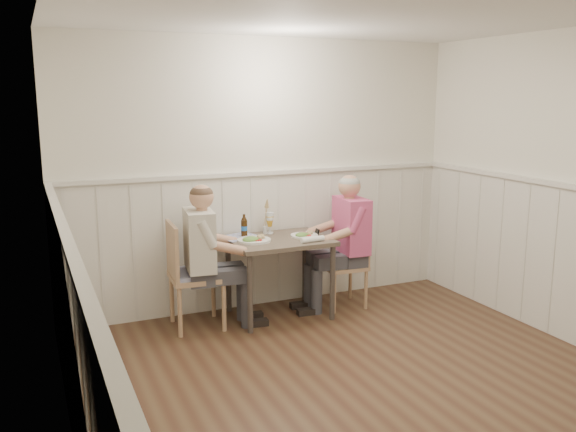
% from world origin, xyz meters
% --- Properties ---
extents(ground_plane, '(4.50, 4.50, 0.00)m').
position_xyz_m(ground_plane, '(0.00, 0.00, 0.00)').
color(ground_plane, '#452A1D').
extents(room_shell, '(4.04, 4.54, 2.60)m').
position_xyz_m(room_shell, '(0.00, 0.00, 1.52)').
color(room_shell, white).
rests_on(room_shell, ground).
extents(wainscot, '(4.00, 4.49, 1.34)m').
position_xyz_m(wainscot, '(0.00, 0.69, 0.69)').
color(wainscot, white).
rests_on(wainscot, ground).
extents(dining_table, '(0.91, 0.70, 0.75)m').
position_xyz_m(dining_table, '(-0.01, 1.84, 0.65)').
color(dining_table, brown).
rests_on(dining_table, ground).
extents(chair_right, '(0.42, 0.42, 0.84)m').
position_xyz_m(chair_right, '(0.72, 1.84, 0.46)').
color(chair_right, '#9D7B59').
rests_on(chair_right, ground).
extents(chair_left, '(0.48, 0.48, 0.97)m').
position_xyz_m(chair_left, '(-0.86, 1.88, 0.52)').
color(chair_left, '#9D7B59').
rests_on(chair_left, ground).
extents(man_in_pink, '(0.64, 0.44, 1.33)m').
position_xyz_m(man_in_pink, '(0.69, 1.81, 0.56)').
color(man_in_pink, '#3F3F47').
rests_on(man_in_pink, ground).
extents(diner_cream, '(0.65, 0.45, 1.33)m').
position_xyz_m(diner_cream, '(-0.74, 1.82, 0.56)').
color(diner_cream, '#3F3F47').
rests_on(diner_cream, ground).
extents(plate_man, '(0.26, 0.26, 0.07)m').
position_xyz_m(plate_man, '(0.23, 1.82, 0.77)').
color(plate_man, white).
rests_on(plate_man, dining_table).
extents(plate_diner, '(0.31, 0.31, 0.08)m').
position_xyz_m(plate_diner, '(-0.28, 1.82, 0.77)').
color(plate_diner, white).
rests_on(plate_diner, dining_table).
extents(beer_glass_a, '(0.08, 0.08, 0.20)m').
position_xyz_m(beer_glass_a, '(-0.01, 2.09, 0.89)').
color(beer_glass_a, silver).
rests_on(beer_glass_a, dining_table).
extents(beer_glass_b, '(0.06, 0.06, 0.16)m').
position_xyz_m(beer_glass_b, '(-0.02, 2.06, 0.86)').
color(beer_glass_b, silver).
rests_on(beer_glass_b, dining_table).
extents(beer_bottle, '(0.06, 0.06, 0.22)m').
position_xyz_m(beer_bottle, '(-0.29, 2.04, 0.85)').
color(beer_bottle, black).
rests_on(beer_bottle, dining_table).
extents(rolled_napkin, '(0.23, 0.07, 0.05)m').
position_xyz_m(rolled_napkin, '(0.21, 1.59, 0.78)').
color(rolled_napkin, white).
rests_on(rolled_napkin, dining_table).
extents(grass_vase, '(0.04, 0.04, 0.35)m').
position_xyz_m(grass_vase, '(-0.07, 2.08, 0.91)').
color(grass_vase, silver).
rests_on(grass_vase, dining_table).
extents(gingham_mat, '(0.41, 0.37, 0.01)m').
position_xyz_m(gingham_mat, '(-0.34, 2.04, 0.75)').
color(gingham_mat, '#545FB0').
rests_on(gingham_mat, dining_table).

